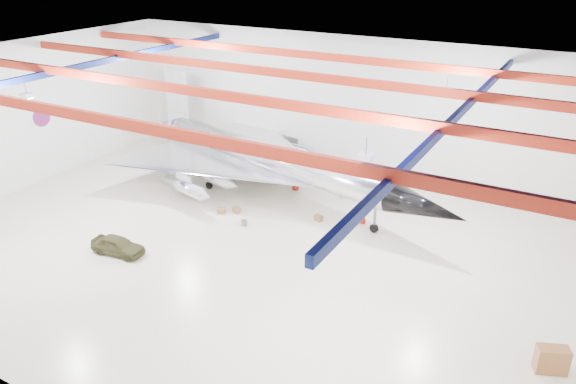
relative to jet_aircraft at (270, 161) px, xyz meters
The scene contains 17 objects.
floor 8.69m from the jet_aircraft, 70.73° to the right, with size 40.00×40.00×0.00m, color beige.
wall_back 8.21m from the jet_aircraft, 69.14° to the left, with size 40.00×40.00×0.00m, color silver.
wall_left 19.18m from the jet_aircraft, 155.62° to the right, with size 30.00×30.00×0.00m, color silver.
ceiling 11.80m from the jet_aircraft, 70.73° to the right, with size 40.00×40.00×0.00m, color #0A0F38.
ceiling_structure 11.33m from the jet_aircraft, 70.73° to the right, with size 39.50×29.50×1.08m.
wall_roundel 18.32m from the jet_aircraft, 161.30° to the right, with size 1.50×1.50×0.10m, color #B21414.
jet_aircraft is the anchor object (origin of this frame).
jeep 12.98m from the jet_aircraft, 105.53° to the right, with size 1.36×3.39×1.16m, color #3C3B1E.
desk 23.38m from the jet_aircraft, 27.12° to the right, with size 1.37×0.69×1.26m, color brown.
crate_ply 5.39m from the jet_aircraft, 105.06° to the right, with size 0.54×0.43×0.38m, color olive.
toolbox_red 3.17m from the jet_aircraft, 47.59° to the left, with size 0.42×0.33×0.29m, color maroon.
engine_drum 6.08m from the jet_aircraft, 77.72° to the right, with size 0.41×0.41×0.37m, color #59595B.
parts_bin 6.21m from the jet_aircraft, 24.30° to the right, with size 0.54×0.43×0.38m, color olive.
crate_small 4.39m from the jet_aircraft, behind, with size 0.33×0.26×0.23m, color #59595B.
tool_chest 8.48m from the jet_aircraft, ahead, with size 0.38×0.38×0.34m, color maroon.
oil_barrel 4.72m from the jet_aircraft, 95.23° to the right, with size 0.53×0.42×0.37m, color olive.
spares_box 5.93m from the jet_aircraft, 22.20° to the left, with size 0.37×0.37×0.33m, color #59595B.
Camera 1 is at (17.41, -25.49, 17.34)m, focal length 35.00 mm.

